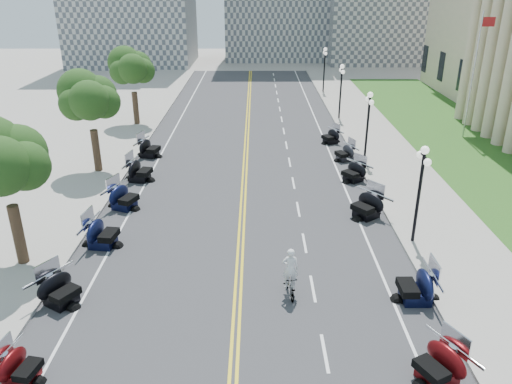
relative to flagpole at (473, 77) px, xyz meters
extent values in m
plane|color=gray|center=(-18.00, -22.00, -5.00)|extent=(160.00, 160.00, 0.00)
cube|color=#333335|center=(-18.00, -12.00, -5.00)|extent=(16.00, 90.00, 0.01)
cube|color=yellow|center=(-18.12, -12.00, -4.99)|extent=(0.12, 90.00, 0.00)
cube|color=yellow|center=(-17.88, -12.00, -4.99)|extent=(0.12, 90.00, 0.00)
cube|color=white|center=(-11.60, -12.00, -4.99)|extent=(0.12, 90.00, 0.00)
cube|color=white|center=(-24.40, -12.00, -4.99)|extent=(0.12, 90.00, 0.00)
cube|color=white|center=(-14.80, -26.00, -4.99)|extent=(0.12, 2.00, 0.00)
cube|color=white|center=(-14.80, -22.00, -4.99)|extent=(0.12, 2.00, 0.00)
cube|color=white|center=(-14.80, -18.00, -4.99)|extent=(0.12, 2.00, 0.00)
cube|color=white|center=(-14.80, -14.00, -4.99)|extent=(0.12, 2.00, 0.00)
cube|color=white|center=(-14.80, -10.00, -4.99)|extent=(0.12, 2.00, 0.00)
cube|color=white|center=(-14.80, -6.00, -4.99)|extent=(0.12, 2.00, 0.00)
cube|color=white|center=(-14.80, -2.00, -4.99)|extent=(0.12, 2.00, 0.00)
cube|color=white|center=(-14.80, 2.00, -4.99)|extent=(0.12, 2.00, 0.00)
cube|color=white|center=(-14.80, 6.00, -4.99)|extent=(0.12, 2.00, 0.00)
cube|color=white|center=(-14.80, 10.00, -4.99)|extent=(0.12, 2.00, 0.00)
cube|color=white|center=(-14.80, 14.00, -4.99)|extent=(0.12, 2.00, 0.00)
cube|color=white|center=(-14.80, 18.00, -4.99)|extent=(0.12, 2.00, 0.00)
cube|color=white|center=(-14.80, 22.00, -4.99)|extent=(0.12, 2.00, 0.00)
cube|color=white|center=(-14.80, 26.00, -4.99)|extent=(0.12, 2.00, 0.00)
cube|color=white|center=(-14.80, 30.00, -4.99)|extent=(0.12, 2.00, 0.00)
cube|color=#9E9991|center=(-7.50, -12.00, -4.92)|extent=(5.00, 90.00, 0.15)
cube|color=#9E9991|center=(-28.50, -12.00, -4.92)|extent=(5.00, 90.00, 0.15)
cube|color=#356023|center=(-0.50, -4.00, -4.95)|extent=(9.00, 60.00, 0.10)
imported|color=#A51414|center=(-15.83, -22.44, -4.50)|extent=(0.70, 1.72, 1.00)
imported|color=white|center=(-15.83, -22.44, -3.07)|extent=(0.67, 0.44, 1.85)
camera|label=1|loc=(-17.24, -39.97, 7.20)|focal=35.00mm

